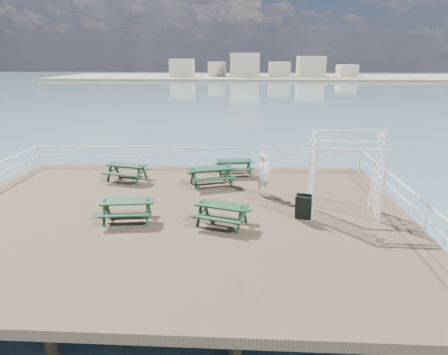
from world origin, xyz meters
TOP-DOWN VIEW (x-y plane):
  - ground at (0.00, 0.00)m, footprint 18.00×14.00m
  - sea_backdrop at (12.54, 134.07)m, footprint 300.00×300.00m
  - railing at (-0.07, 2.57)m, footprint 17.77×13.76m
  - picnic_table_a at (-3.09, 4.17)m, footprint 2.19×1.93m
  - picnic_table_b at (2.13, 5.40)m, footprint 1.98×1.69m
  - picnic_table_c at (1.08, 3.60)m, footprint 2.42×2.18m
  - picnic_table_d at (-1.64, -0.76)m, footprint 2.02×1.71m
  - picnic_table_e at (1.88, -0.96)m, footprint 2.18×1.95m
  - trellis_arbor at (6.44, 0.32)m, footprint 2.68×1.48m
  - sandwich_board at (4.86, -0.32)m, footprint 0.69×0.58m
  - person at (3.50, 2.42)m, footprint 0.81×0.74m

SIDE VIEW (x-z plane):
  - sea_backdrop at x=12.54m, z-range -5.11..4.09m
  - ground at x=0.00m, z-range -0.30..0.00m
  - sandwich_board at x=4.86m, z-range -0.01..0.97m
  - picnic_table_b at x=2.13m, z-range 0.12..0.99m
  - picnic_table_e at x=1.88m, z-range 0.12..1.01m
  - picnic_table_d at x=-1.64m, z-range 0.13..1.02m
  - picnic_table_a at x=-3.09m, z-range 0.13..1.04m
  - picnic_table_c at x=1.08m, z-range 0.14..1.11m
  - railing at x=-0.07m, z-range 0.32..1.42m
  - person at x=3.50m, z-range 0.00..1.85m
  - trellis_arbor at x=6.44m, z-range -0.18..3.11m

